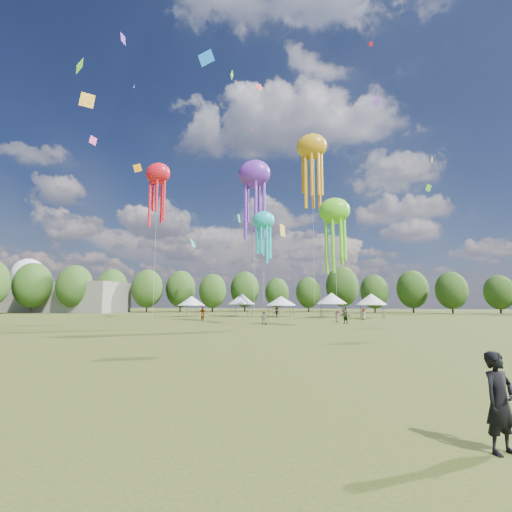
# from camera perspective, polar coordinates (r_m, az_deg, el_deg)

# --- Properties ---
(ground) EXTENTS (300.00, 300.00, 0.00)m
(ground) POSITION_cam_1_polar(r_m,az_deg,el_deg) (11.96, -19.15, -19.86)
(ground) COLOR #384416
(ground) RESTS_ON ground
(observer_main) EXTENTS (0.77, 0.71, 1.76)m
(observer_main) POSITION_cam_1_polar(r_m,az_deg,el_deg) (8.16, 34.49, -18.71)
(observer_main) COLOR black
(observer_main) RESTS_ON ground
(spectator_near) EXTENTS (0.84, 0.69, 1.60)m
(spectator_near) POSITION_cam_1_polar(r_m,az_deg,el_deg) (43.11, 1.25, -9.91)
(spectator_near) COLOR gray
(spectator_near) RESTS_ON ground
(spectators_far) EXTENTS (25.31, 21.00, 1.92)m
(spectators_far) POSITION_cam_1_polar(r_m,az_deg,el_deg) (55.68, 7.54, -9.21)
(spectators_far) COLOR gray
(spectators_far) RESTS_ON ground
(festival_tents) EXTENTS (37.87, 9.16, 4.40)m
(festival_tents) POSITION_cam_1_polar(r_m,az_deg,el_deg) (66.19, 4.65, -6.98)
(festival_tents) COLOR #47474C
(festival_tents) RESTS_ON ground
(show_kites) EXTENTS (32.07, 20.64, 30.29)m
(show_kites) POSITION_cam_1_polar(r_m,az_deg,el_deg) (53.26, 0.99, 11.81)
(show_kites) COLOR purple
(show_kites) RESTS_ON ground
(small_kites) EXTENTS (73.11, 53.83, 46.26)m
(small_kites) POSITION_cam_1_polar(r_m,az_deg,el_deg) (58.46, 6.44, 19.19)
(small_kites) COLOR purple
(small_kites) RESTS_ON ground
(treeline) EXTENTS (201.57, 95.24, 13.43)m
(treeline) POSITION_cam_1_polar(r_m,az_deg,el_deg) (73.13, 6.33, -4.36)
(treeline) COLOR #38281C
(treeline) RESTS_ON ground
(hangar) EXTENTS (40.00, 12.00, 8.00)m
(hangar) POSITION_cam_1_polar(r_m,az_deg,el_deg) (113.25, -29.58, -5.81)
(hangar) COLOR gray
(hangar) RESTS_ON ground
(radome) EXTENTS (9.00, 9.00, 16.00)m
(radome) POSITION_cam_1_polar(r_m,az_deg,el_deg) (129.07, -32.71, -3.02)
(radome) COLOR white
(radome) RESTS_ON ground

